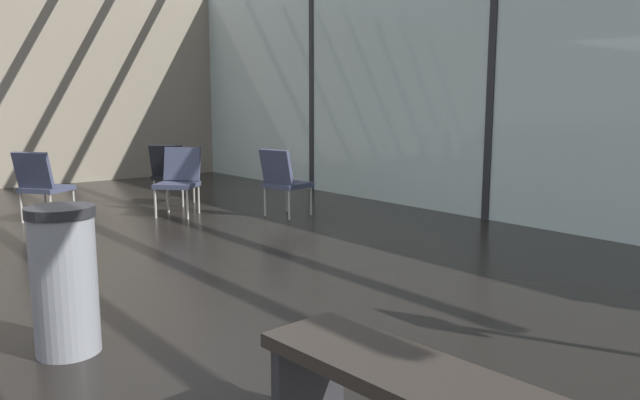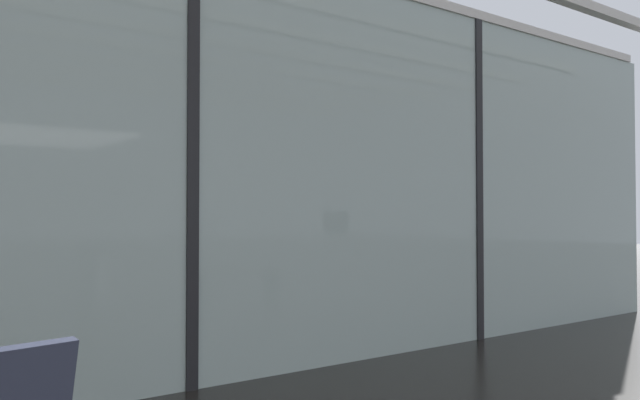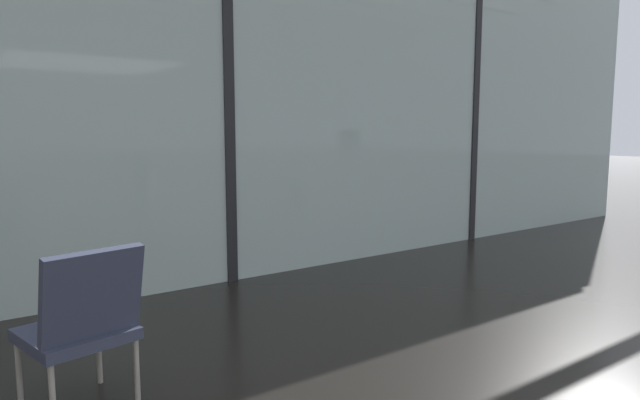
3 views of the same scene
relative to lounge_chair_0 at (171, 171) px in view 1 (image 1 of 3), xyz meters
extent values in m
plane|color=black|center=(3.47, -2.59, -0.49)|extent=(60.00, 60.00, 0.00)
cube|color=#A3B7B2|center=(3.47, 2.61, 1.29)|extent=(14.00, 0.08, 3.58)
cube|color=black|center=(-0.03, 2.61, 1.29)|extent=(0.10, 0.12, 3.58)
cube|color=black|center=(3.47, 2.61, 1.29)|extent=(0.10, 0.12, 3.58)
cube|color=#756B5B|center=(-3.48, -0.99, 1.29)|extent=(0.10, 11.20, 3.58)
sphere|color=#9D9DA0|center=(-0.72, 8.40, 1.60)|extent=(2.31, 2.31, 2.31)
sphere|color=black|center=(1.76, 6.47, 1.92)|extent=(0.28, 0.28, 0.28)
sphere|color=black|center=(2.66, 6.47, 1.92)|extent=(0.28, 0.28, 0.28)
cube|color=black|center=(-0.06, 0.07, -0.09)|extent=(0.68, 0.68, 0.06)
cube|color=black|center=(0.08, -0.09, 0.16)|extent=(0.45, 0.42, 0.44)
cylinder|color=gray|center=(-0.04, 0.36, -0.31)|extent=(0.03, 0.03, 0.37)
cylinder|color=gray|center=(-0.35, 0.09, -0.31)|extent=(0.03, 0.03, 0.37)
cylinder|color=gray|center=(0.24, 0.05, -0.31)|extent=(0.03, 0.03, 0.37)
cylinder|color=gray|center=(-0.08, -0.23, -0.31)|extent=(0.03, 0.03, 0.37)
cube|color=#33384C|center=(0.13, -1.71, -0.09)|extent=(0.67, 0.67, 0.06)
cube|color=#33384C|center=(0.26, -1.88, 0.16)|extent=(0.47, 0.39, 0.44)
cylinder|color=gray|center=(0.18, -1.42, -0.31)|extent=(0.03, 0.03, 0.37)
cylinder|color=gray|center=(-0.16, -1.66, -0.31)|extent=(0.03, 0.03, 0.37)
cylinder|color=gray|center=(0.42, -1.76, -0.31)|extent=(0.03, 0.03, 0.37)
cylinder|color=gray|center=(0.08, -2.00, -0.31)|extent=(0.03, 0.03, 0.37)
cube|color=#33384C|center=(0.82, -0.31, -0.09)|extent=(0.68, 0.68, 0.06)
cube|color=#33384C|center=(0.67, -0.16, 0.16)|extent=(0.45, 0.43, 0.44)
cylinder|color=gray|center=(0.81, -0.61, -0.31)|extent=(0.03, 0.03, 0.37)
cylinder|color=gray|center=(1.11, -0.32, -0.31)|extent=(0.03, 0.03, 0.37)
cylinder|color=gray|center=(0.52, -0.30, -0.31)|extent=(0.03, 0.03, 0.37)
cylinder|color=gray|center=(0.83, -0.02, -0.31)|extent=(0.03, 0.03, 0.37)
cube|color=#33384C|center=(1.70, 0.81, -0.09)|extent=(0.56, 0.56, 0.06)
cube|color=#33384C|center=(1.74, 0.59, 0.16)|extent=(0.50, 0.23, 0.44)
cylinder|color=gray|center=(1.87, 1.05, -0.31)|extent=(0.03, 0.03, 0.37)
cylinder|color=gray|center=(1.46, 0.97, -0.31)|extent=(0.03, 0.03, 0.37)
cylinder|color=gray|center=(1.95, 0.64, -0.31)|extent=(0.03, 0.03, 0.37)
cylinder|color=gray|center=(1.54, 0.56, -0.31)|extent=(0.03, 0.03, 0.37)
cube|color=#28231E|center=(6.63, -2.15, -0.05)|extent=(1.52, 0.49, 0.06)
cube|color=#262628|center=(5.96, -2.19, -0.29)|extent=(0.06, 0.36, 0.41)
cylinder|color=slate|center=(4.43, -2.76, -0.09)|extent=(0.36, 0.36, 0.80)
cylinder|color=black|center=(4.43, -2.76, 0.34)|extent=(0.38, 0.38, 0.06)
camera|label=1|loc=(7.93, -3.73, 0.93)|focal=33.91mm
camera|label=2|loc=(1.16, -2.12, 0.87)|focal=36.60mm
camera|label=3|loc=(1.11, -2.12, 0.93)|focal=31.27mm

